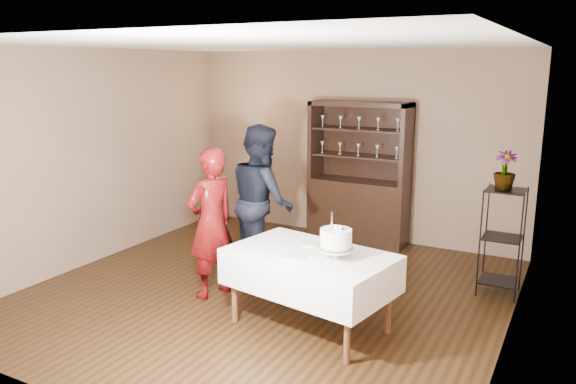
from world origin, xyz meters
name	(u,v)px	position (x,y,z in m)	size (l,w,h in m)	color
floor	(267,292)	(0.00, 0.00, 0.00)	(5.00, 5.00, 0.00)	black
ceiling	(265,44)	(0.00, 0.00, 2.70)	(5.00, 5.00, 0.00)	white
back_wall	(353,145)	(0.00, 2.50, 1.35)	(5.00, 0.02, 2.70)	brown
wall_left	(97,157)	(-2.50, 0.00, 1.35)	(0.02, 5.00, 2.70)	brown
wall_right	(516,200)	(2.50, 0.00, 1.35)	(0.02, 5.00, 2.70)	brown
china_hutch	(359,196)	(0.20, 2.25, 0.66)	(1.40, 0.48, 2.00)	black
plant_etagere	(502,237)	(2.28, 1.20, 0.65)	(0.42, 0.42, 1.20)	black
cake_table	(310,270)	(0.79, -0.54, 0.58)	(1.67, 1.20, 0.76)	white
woman	(211,223)	(-0.50, -0.33, 0.82)	(0.60, 0.39, 1.64)	#370605
man	(262,201)	(-0.36, 0.50, 0.91)	(0.89, 0.69, 1.83)	black
cake	(336,240)	(1.08, -0.60, 0.94)	(0.33, 0.33, 0.44)	beige
plate_near	(293,256)	(0.71, -0.73, 0.77)	(0.22, 0.22, 0.01)	beige
plate_far	(310,244)	(0.69, -0.33, 0.77)	(0.18, 0.18, 0.01)	beige
potted_plant	(505,170)	(2.24, 1.24, 1.39)	(0.23, 0.23, 0.41)	#3C622E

